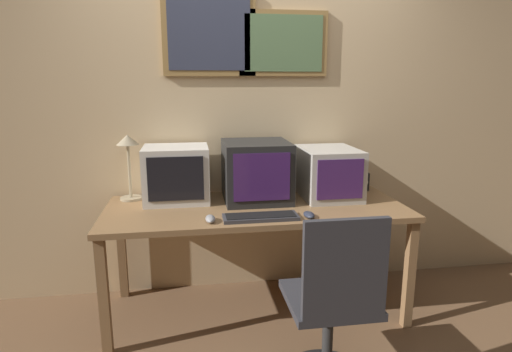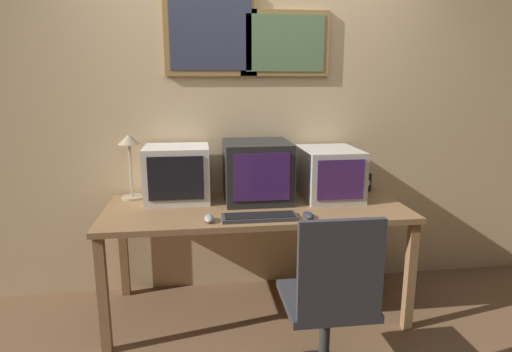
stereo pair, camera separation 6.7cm
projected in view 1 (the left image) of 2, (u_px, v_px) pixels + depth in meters
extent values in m
cube|color=#D1B284|center=(246.00, 117.00, 3.14)|extent=(8.00, 0.05, 2.60)
cube|color=olive|center=(284.00, 43.00, 3.02)|extent=(0.64, 0.02, 0.45)
cube|color=#56754C|center=(284.00, 43.00, 3.01)|extent=(0.56, 0.01, 0.39)
cube|color=olive|center=(209.00, 34.00, 2.93)|extent=(0.64, 0.02, 0.56)
cube|color=#33384C|center=(209.00, 34.00, 2.92)|extent=(0.56, 0.01, 0.48)
cube|color=olive|center=(256.00, 209.00, 2.82)|extent=(1.96, 0.80, 0.04)
cube|color=olive|center=(104.00, 297.00, 2.43)|extent=(0.06, 0.06, 0.72)
cube|color=olive|center=(409.00, 275.00, 2.71)|extent=(0.06, 0.06, 0.72)
cube|color=olive|center=(122.00, 250.00, 3.10)|extent=(0.06, 0.06, 0.72)
cube|color=olive|center=(365.00, 236.00, 3.39)|extent=(0.06, 0.06, 0.72)
cube|color=beige|center=(176.00, 174.00, 2.90)|extent=(0.43, 0.36, 0.38)
cube|color=black|center=(176.00, 179.00, 2.72)|extent=(0.35, 0.01, 0.29)
cube|color=black|center=(256.00, 171.00, 2.93)|extent=(0.44, 0.46, 0.40)
cube|color=#3D1E56|center=(262.00, 177.00, 2.71)|extent=(0.36, 0.01, 0.31)
cube|color=#B7B2A8|center=(328.00, 173.00, 3.01)|extent=(0.38, 0.48, 0.35)
cube|color=#3D1E56|center=(340.00, 179.00, 2.78)|extent=(0.31, 0.01, 0.26)
cube|color=#333338|center=(261.00, 217.00, 2.55)|extent=(0.45, 0.15, 0.02)
cube|color=black|center=(261.00, 215.00, 2.55)|extent=(0.41, 0.13, 0.00)
ellipsoid|color=#282D3D|center=(309.00, 215.00, 2.58)|extent=(0.06, 0.12, 0.03)
ellipsoid|color=gray|center=(210.00, 219.00, 2.49)|extent=(0.06, 0.12, 0.04)
cube|color=black|center=(362.00, 182.00, 3.21)|extent=(0.10, 0.05, 0.13)
cylinder|color=white|center=(364.00, 182.00, 3.18)|extent=(0.07, 0.00, 0.07)
cylinder|color=tan|center=(131.00, 198.00, 2.98)|extent=(0.15, 0.15, 0.02)
cylinder|color=tan|center=(129.00, 170.00, 2.93)|extent=(0.02, 0.02, 0.38)
cone|color=tan|center=(127.00, 140.00, 2.89)|extent=(0.15, 0.15, 0.07)
cylinder|color=#282828|center=(327.00, 340.00, 2.23)|extent=(0.06, 0.06, 0.43)
cube|color=#2D2D33|center=(329.00, 299.00, 2.18)|extent=(0.43, 0.43, 0.04)
cube|color=#2D2D33|center=(345.00, 269.00, 1.93)|extent=(0.40, 0.04, 0.47)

